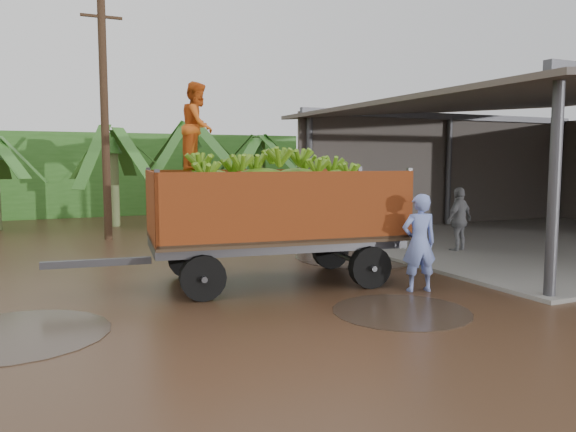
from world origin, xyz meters
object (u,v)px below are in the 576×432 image
(banana_trailer, at_px, (273,209))
(man_grey, at_px, (459,220))
(man_blue, at_px, (419,243))
(utility_pole, at_px, (105,119))

(banana_trailer, xyz_separation_m, man_grey, (5.82, 1.24, -0.60))
(banana_trailer, relative_size, man_grey, 3.92)
(man_blue, xyz_separation_m, man_grey, (3.64, 3.04, -0.04))
(banana_trailer, bearing_deg, utility_pole, 113.08)
(utility_pole, bearing_deg, banana_trailer, -73.85)
(man_blue, bearing_deg, man_grey, -126.26)
(utility_pole, bearing_deg, man_blue, -65.11)
(man_grey, xyz_separation_m, utility_pole, (-8.06, 6.50, 2.80))
(banana_trailer, distance_m, man_blue, 2.89)
(man_blue, relative_size, man_grey, 1.05)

